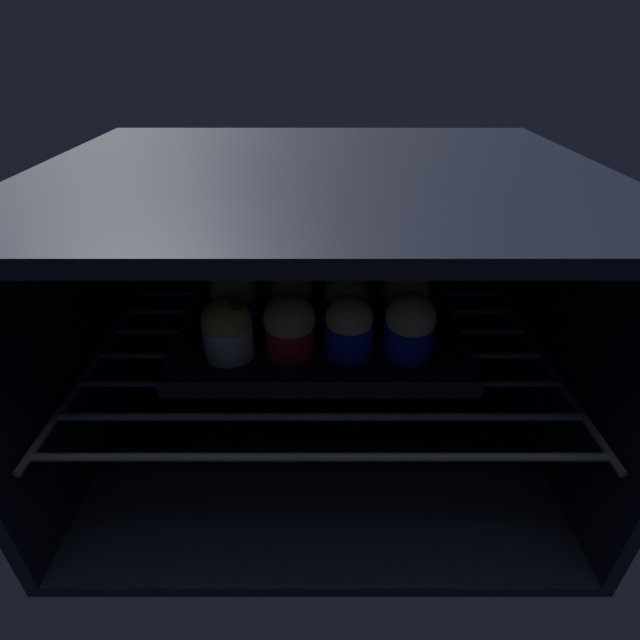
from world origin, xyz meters
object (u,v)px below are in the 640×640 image
muffin_row0_col0 (227,328)px  muffin_row1_col3 (405,296)px  muffin_row1_col1 (292,296)px  muffin_row1_col0 (235,295)px  muffin_row0_col2 (349,327)px  muffin_row1_col2 (346,299)px  baking_tray (320,340)px  muffin_row0_col3 (410,327)px  muffin_row0_col1 (289,325)px

muffin_row0_col0 → muffin_row1_col3: bearing=18.2°
muffin_row1_col1 → muffin_row1_col3: muffin_row1_col3 is taller
muffin_row1_col3 → muffin_row1_col1: bearing=178.2°
muffin_row1_col0 → muffin_row0_col2: bearing=-26.1°
muffin_row1_col1 → muffin_row1_col2: muffin_row1_col1 is taller
muffin_row1_col1 → muffin_row1_col3: (14.14, -0.44, 0.26)cm
muffin_row1_col0 → muffin_row1_col1: size_ratio=1.03×
muffin_row1_col2 → muffin_row1_col1: bearing=177.9°
muffin_row0_col0 → muffin_row0_col2: (13.72, 0.43, -0.06)cm
muffin_row0_col2 → muffin_row1_col3: muffin_row1_col3 is taller
baking_tray → muffin_row0_col3: muffin_row0_col3 is taller
muffin_row1_col0 → muffin_row1_col3: (21.31, -0.38, 0.09)cm
muffin_row0_col0 → muffin_row0_col1: (6.95, 0.71, -0.06)cm
muffin_row0_col2 → muffin_row1_col2: 6.68cm
muffin_row0_col3 → baking_tray: bearing=159.7°
muffin_row1_col3 → baking_tray: bearing=-163.7°
muffin_row0_col2 → muffin_row1_col1: size_ratio=0.96×
muffin_row0_col3 → muffin_row1_col2: bearing=134.1°
muffin_row0_col3 → muffin_row1_col2: size_ratio=1.09×
muffin_row0_col1 → muffin_row1_col2: size_ratio=1.02×
baking_tray → muffin_row0_col1: bearing=-138.1°
muffin_row0_col3 → muffin_row1_col0: size_ratio=0.99×
muffin_row0_col2 → muffin_row1_col1: (-6.82, 6.93, 0.17)cm
muffin_row0_col0 → muffin_row1_col3: 22.15cm
muffin_row0_col0 → muffin_row1_col3: size_ratio=0.92×
muffin_row1_col2 → baking_tray: bearing=-135.1°
muffin_row1_col1 → muffin_row1_col2: 6.84cm
muffin_row1_col1 → muffin_row1_col2: bearing=-2.1°
muffin_row0_col3 → muffin_row0_col0: bearing=-179.8°
baking_tray → muffin_row0_col1: 6.16cm
muffin_row0_col3 → muffin_row1_col2: muffin_row0_col3 is taller
muffin_row0_col3 → muffin_row1_col0: (-20.81, 7.21, 0.11)cm
muffin_row1_col0 → muffin_row1_col1: bearing=0.5°
baking_tray → muffin_row0_col3: (10.10, -3.74, 4.25)cm
muffin_row0_col1 → muffin_row0_col3: size_ratio=0.94×
muffin_row0_col3 → muffin_row1_col1: 15.46cm
muffin_row0_col0 → muffin_row1_col2: (13.73, 7.11, -0.13)cm
muffin_row0_col3 → muffin_row0_col1: bearing=177.4°
muffin_row1_col1 → muffin_row0_col2: bearing=-45.5°
muffin_row1_col2 → muffin_row1_col3: bearing=-1.5°
muffin_row0_col0 → muffin_row0_col3: 20.53cm
muffin_row1_col2 → muffin_row0_col1: bearing=-136.6°
baking_tray → muffin_row1_col2: muffin_row1_col2 is taller
muffin_row0_col3 → muffin_row1_col0: bearing=160.9°
baking_tray → muffin_row1_col0: bearing=162.0°
muffin_row0_col3 → muffin_row1_col3: bearing=85.8°
muffin_row0_col1 → muffin_row0_col3: bearing=-2.6°
muffin_row1_col0 → muffin_row0_col1: bearing=-42.4°
baking_tray → muffin_row1_col3: bearing=16.3°
muffin_row1_col0 → muffin_row1_col3: bearing=-1.0°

